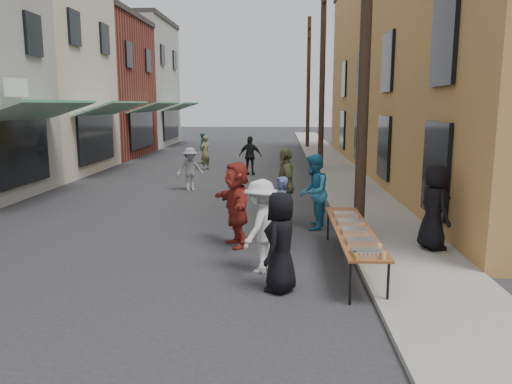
# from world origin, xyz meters

# --- Properties ---
(ground) EXTENTS (120.00, 120.00, 0.00)m
(ground) POSITION_xyz_m (0.00, 0.00, 0.00)
(ground) COLOR #28282B
(ground) RESTS_ON ground
(sidewalk) EXTENTS (2.20, 60.00, 0.10)m
(sidewalk) POSITION_xyz_m (5.00, 15.00, 0.05)
(sidewalk) COLOR gray
(sidewalk) RESTS_ON ground
(storefront_row) EXTENTS (8.00, 37.00, 9.00)m
(storefront_row) POSITION_xyz_m (-10.00, 14.96, 4.12)
(storefront_row) COLOR maroon
(storefront_row) RESTS_ON ground
(building_ochre) EXTENTS (10.00, 28.00, 10.00)m
(building_ochre) POSITION_xyz_m (11.10, 14.00, 5.00)
(building_ochre) COLOR #B57D40
(building_ochre) RESTS_ON ground
(utility_pole_near) EXTENTS (0.26, 0.26, 9.00)m
(utility_pole_near) POSITION_xyz_m (4.30, 3.00, 4.50)
(utility_pole_near) COLOR #2D2116
(utility_pole_near) RESTS_ON ground
(utility_pole_mid) EXTENTS (0.26, 0.26, 9.00)m
(utility_pole_mid) POSITION_xyz_m (4.30, 15.00, 4.50)
(utility_pole_mid) COLOR #2D2116
(utility_pole_mid) RESTS_ON ground
(utility_pole_far) EXTENTS (0.26, 0.26, 9.00)m
(utility_pole_far) POSITION_xyz_m (4.30, 27.00, 4.50)
(utility_pole_far) COLOR #2D2116
(utility_pole_far) RESTS_ON ground
(serving_table) EXTENTS (0.70, 4.00, 0.75)m
(serving_table) POSITION_xyz_m (3.80, 0.55, 0.71)
(serving_table) COLOR maroon
(serving_table) RESTS_ON ground
(catering_tray_sausage) EXTENTS (0.50, 0.33, 0.08)m
(catering_tray_sausage) POSITION_xyz_m (3.80, -1.10, 0.79)
(catering_tray_sausage) COLOR maroon
(catering_tray_sausage) RESTS_ON serving_table
(catering_tray_foil_b) EXTENTS (0.50, 0.33, 0.08)m
(catering_tray_foil_b) POSITION_xyz_m (3.80, -0.45, 0.79)
(catering_tray_foil_b) COLOR #B2B2B7
(catering_tray_foil_b) RESTS_ON serving_table
(catering_tray_buns) EXTENTS (0.50, 0.33, 0.08)m
(catering_tray_buns) POSITION_xyz_m (3.80, 0.25, 0.79)
(catering_tray_buns) COLOR tan
(catering_tray_buns) RESTS_ON serving_table
(catering_tray_foil_d) EXTENTS (0.50, 0.33, 0.08)m
(catering_tray_foil_d) POSITION_xyz_m (3.80, 0.95, 0.79)
(catering_tray_foil_d) COLOR #B2B2B7
(catering_tray_foil_d) RESTS_ON serving_table
(catering_tray_buns_end) EXTENTS (0.50, 0.33, 0.08)m
(catering_tray_buns_end) POSITION_xyz_m (3.80, 1.65, 0.79)
(catering_tray_buns_end) COLOR tan
(catering_tray_buns_end) RESTS_ON serving_table
(condiment_jar_a) EXTENTS (0.07, 0.07, 0.08)m
(condiment_jar_a) POSITION_xyz_m (3.58, -1.40, 0.79)
(condiment_jar_a) COLOR #A57F26
(condiment_jar_a) RESTS_ON serving_table
(condiment_jar_b) EXTENTS (0.07, 0.07, 0.08)m
(condiment_jar_b) POSITION_xyz_m (3.58, -1.30, 0.79)
(condiment_jar_b) COLOR #A57F26
(condiment_jar_b) RESTS_ON serving_table
(condiment_jar_c) EXTENTS (0.07, 0.07, 0.08)m
(condiment_jar_c) POSITION_xyz_m (3.58, -1.20, 0.79)
(condiment_jar_c) COLOR #A57F26
(condiment_jar_c) RESTS_ON serving_table
(cup_stack) EXTENTS (0.08, 0.08, 0.12)m
(cup_stack) POSITION_xyz_m (4.00, -1.35, 0.81)
(cup_stack) COLOR tan
(cup_stack) RESTS_ON serving_table
(guest_front_a) EXTENTS (0.81, 0.96, 1.68)m
(guest_front_a) POSITION_xyz_m (2.42, -0.77, 0.84)
(guest_front_a) COLOR black
(guest_front_a) RESTS_ON ground
(guest_front_b) EXTENTS (0.44, 0.60, 1.52)m
(guest_front_b) POSITION_xyz_m (2.41, 2.10, 0.76)
(guest_front_b) COLOR #475C8A
(guest_front_b) RESTS_ON ground
(guest_front_c) EXTENTS (0.88, 1.04, 1.88)m
(guest_front_c) POSITION_xyz_m (3.23, 3.48, 0.94)
(guest_front_c) COLOR teal
(guest_front_c) RESTS_ON ground
(guest_front_d) EXTENTS (1.04, 1.29, 1.74)m
(guest_front_d) POSITION_xyz_m (2.05, 0.19, 0.87)
(guest_front_d) COLOR silver
(guest_front_d) RESTS_ON ground
(guest_front_e) EXTENTS (0.67, 1.23, 1.98)m
(guest_front_e) POSITION_xyz_m (2.54, 4.13, 0.99)
(guest_front_e) COLOR olive
(guest_front_e) RESTS_ON ground
(guest_queue_back) EXTENTS (1.17, 1.82, 1.88)m
(guest_queue_back) POSITION_xyz_m (1.45, 1.88, 0.94)
(guest_queue_back) COLOR maroon
(guest_queue_back) RESTS_ON ground
(server) EXTENTS (0.76, 0.98, 1.78)m
(server) POSITION_xyz_m (5.60, 1.52, 0.99)
(server) COLOR black
(server) RESTS_ON sidewalk
(passerby_left) EXTENTS (1.15, 0.91, 1.55)m
(passerby_left) POSITION_xyz_m (-0.86, 8.95, 0.78)
(passerby_left) COLOR gray
(passerby_left) RESTS_ON ground
(passerby_mid) EXTENTS (1.06, 0.60, 1.71)m
(passerby_mid) POSITION_xyz_m (1.08, 12.99, 0.86)
(passerby_mid) COLOR black
(passerby_mid) RESTS_ON ground
(passerby_right) EXTENTS (0.65, 0.71, 1.64)m
(passerby_right) POSITION_xyz_m (-1.19, 14.70, 0.82)
(passerby_right) COLOR olive
(passerby_right) RESTS_ON ground
(passerby_far) EXTENTS (0.84, 0.95, 1.65)m
(passerby_far) POSITION_xyz_m (-1.62, 16.95, 0.83)
(passerby_far) COLOR #5483A3
(passerby_far) RESTS_ON ground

